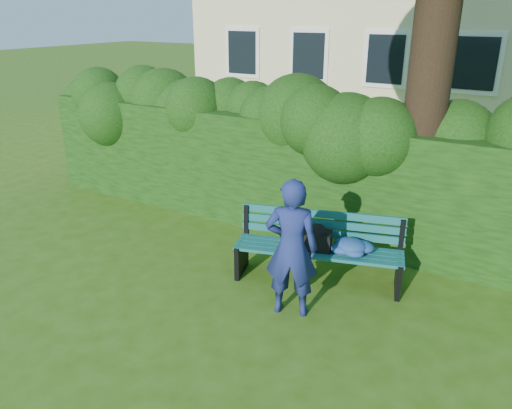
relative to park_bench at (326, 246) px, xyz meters
The scene contains 4 objects.
ground 1.31m from the park_bench, 139.64° to the right, with size 80.00×80.00×0.00m, color #345A10.
hedge 1.74m from the park_bench, 123.12° to the left, with size 10.00×1.00×1.80m.
park_bench is the anchor object (origin of this frame).
man_reading 0.93m from the park_bench, 94.33° to the right, with size 0.60×0.39×1.64m, color navy.
Camera 1 is at (3.05, -4.61, 3.31)m, focal length 35.00 mm.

